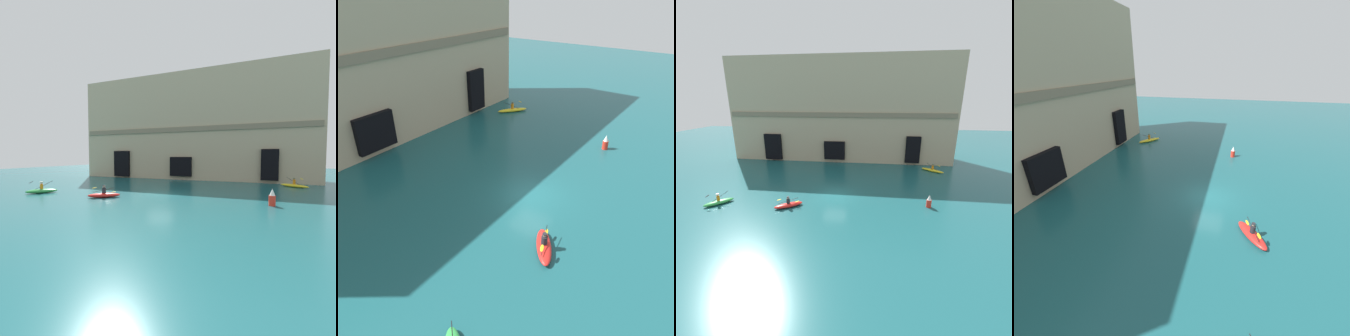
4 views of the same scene
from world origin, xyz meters
TOP-DOWN VIEW (x-y plane):
  - ground_plane at (0.00, 0.00)m, footprint 120.00×120.00m
  - cliff_bluff at (-1.71, 17.31)m, footprint 37.28×7.67m
  - kayak_green at (-11.46, -3.62)m, footprint 2.48×2.66m
  - kayak_red at (-4.11, -3.31)m, footprint 2.79×2.23m
  - kayak_yellow at (12.96, 10.46)m, footprint 3.06×2.55m
  - marker_buoy at (9.80, -1.50)m, footprint 0.49×0.49m

SIDE VIEW (x-z plane):
  - ground_plane at x=0.00m, z-range 0.00..0.00m
  - kayak_yellow at x=12.96m, z-range -0.37..0.83m
  - kayak_red at x=-4.11m, z-range -0.31..0.81m
  - kayak_green at x=-11.46m, z-range -0.38..0.89m
  - marker_buoy at x=9.80m, z-range -0.05..1.25m
  - cliff_bluff at x=-1.71m, z-range -0.03..16.89m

